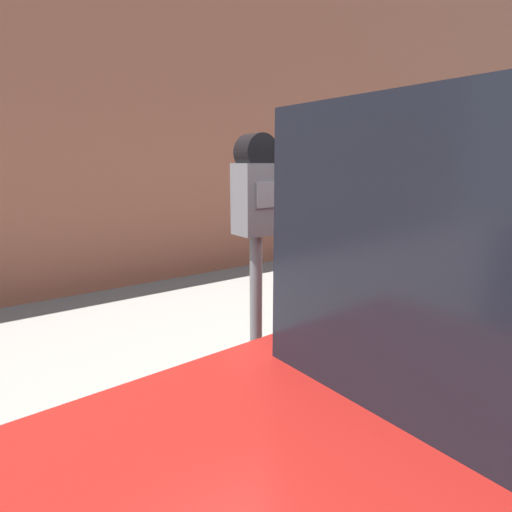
# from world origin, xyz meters

# --- Properties ---
(sidewalk) EXTENTS (24.00, 2.80, 0.10)m
(sidewalk) POSITION_xyz_m (0.00, 2.20, 0.05)
(sidewalk) COLOR #ADAAA3
(sidewalk) RESTS_ON ground_plane
(building_facade) EXTENTS (24.00, 0.30, 6.51)m
(building_facade) POSITION_xyz_m (0.00, 4.55, 3.25)
(building_facade) COLOR #935642
(building_facade) RESTS_ON ground_plane
(parking_meter) EXTENTS (0.19, 0.15, 1.57)m
(parking_meter) POSITION_xyz_m (-0.56, 0.97, 1.24)
(parking_meter) COLOR slate
(parking_meter) RESTS_ON sidewalk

